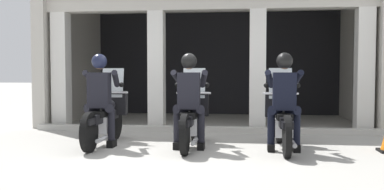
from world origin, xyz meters
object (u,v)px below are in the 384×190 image
Objects in this scene: motorcycle_left at (106,116)px; motorcycle_right at (282,119)px; police_officer_center at (189,93)px; motorcycle_center at (191,117)px; police_officer_right at (284,93)px; police_officer_left at (100,92)px.

motorcycle_left and motorcycle_right have the same top height.
motorcycle_left is at bearing 166.14° from police_officer_center.
motorcycle_center is 1.62m from police_officer_right.
motorcycle_center is at bearing 2.89° from motorcycle_left.
police_officer_left is 0.78× the size of motorcycle_right.
motorcycle_right is (3.07, 0.21, -0.44)m from police_officer_left.
police_officer_right reaches higher than motorcycle_left.
police_officer_center is at bearing -7.54° from motorcycle_left.
police_officer_right is (3.07, -0.35, 0.44)m from motorcycle_left.
motorcycle_right is 1.29× the size of police_officer_right.
police_officer_center is 0.78× the size of motorcycle_right.
police_officer_right is (1.53, -0.31, 0.44)m from motorcycle_center.
police_officer_left is 1.00× the size of police_officer_center.
motorcycle_left and motorcycle_center have the same top height.
motorcycle_left is 3.07m from motorcycle_right.
motorcycle_right is (1.54, 0.25, -0.44)m from police_officer_center.
police_officer_left is at bearing 176.57° from police_officer_center.
motorcycle_center is at bearing -176.32° from motorcycle_right.
police_officer_center is at bearing -176.32° from police_officer_right.
police_officer_center and police_officer_right have the same top height.
motorcycle_center is 1.00× the size of motorcycle_right.
police_officer_center is 1.53m from police_officer_right.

